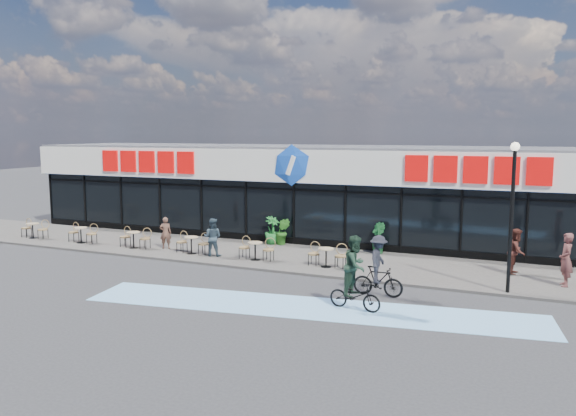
% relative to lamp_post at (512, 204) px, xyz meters
% --- Properties ---
extents(ground, '(120.00, 120.00, 0.00)m').
position_rel_lamp_post_xyz_m(ground, '(-9.51, -2.30, -3.02)').
color(ground, '#28282B').
rests_on(ground, ground).
extents(sidewalk, '(44.00, 5.00, 0.10)m').
position_rel_lamp_post_xyz_m(sidewalk, '(-9.51, 2.20, -2.97)').
color(sidewalk, '#524F49').
rests_on(sidewalk, ground).
extents(bike_lane, '(14.17, 4.13, 0.01)m').
position_rel_lamp_post_xyz_m(bike_lane, '(-5.51, -3.80, -3.01)').
color(bike_lane, '#72AAD8').
rests_on(bike_lane, ground).
extents(building, '(30.60, 6.57, 4.75)m').
position_rel_lamp_post_xyz_m(building, '(-9.51, 7.63, -0.68)').
color(building, black).
rests_on(building, ground).
extents(lamp_post, '(0.28, 0.28, 4.88)m').
position_rel_lamp_post_xyz_m(lamp_post, '(0.00, 0.00, 0.00)').
color(lamp_post, black).
rests_on(lamp_post, sidewalk).
extents(bistro_set_0, '(1.54, 0.62, 0.90)m').
position_rel_lamp_post_xyz_m(bistro_set_0, '(-21.93, 1.05, -2.46)').
color(bistro_set_0, tan).
rests_on(bistro_set_0, sidewalk).
extents(bistro_set_1, '(1.54, 0.62, 0.90)m').
position_rel_lamp_post_xyz_m(bistro_set_1, '(-18.86, 1.05, -2.46)').
color(bistro_set_1, tan).
rests_on(bistro_set_1, sidewalk).
extents(bistro_set_2, '(1.54, 0.62, 0.90)m').
position_rel_lamp_post_xyz_m(bistro_set_2, '(-15.80, 1.05, -2.46)').
color(bistro_set_2, tan).
rests_on(bistro_set_2, sidewalk).
extents(bistro_set_3, '(1.54, 0.62, 0.90)m').
position_rel_lamp_post_xyz_m(bistro_set_3, '(-12.74, 1.05, -2.46)').
color(bistro_set_3, tan).
rests_on(bistro_set_3, sidewalk).
extents(bistro_set_4, '(1.54, 0.62, 0.90)m').
position_rel_lamp_post_xyz_m(bistro_set_4, '(-9.67, 1.05, -2.46)').
color(bistro_set_4, tan).
rests_on(bistro_set_4, sidewalk).
extents(bistro_set_5, '(1.54, 0.62, 0.90)m').
position_rel_lamp_post_xyz_m(bistro_set_5, '(-6.61, 1.05, -2.46)').
color(bistro_set_5, tan).
rests_on(bistro_set_5, sidewalk).
extents(potted_plant_left, '(0.96, 0.96, 1.30)m').
position_rel_lamp_post_xyz_m(potted_plant_left, '(-10.45, 4.31, -2.27)').
color(potted_plant_left, '#1F6D29').
rests_on(potted_plant_left, sidewalk).
extents(potted_plant_mid, '(0.82, 0.73, 1.24)m').
position_rel_lamp_post_xyz_m(potted_plant_mid, '(-9.93, 4.31, -2.29)').
color(potted_plant_mid, '#2D6F1F').
rests_on(potted_plant_mid, sidewalk).
extents(potted_plant_right, '(0.88, 0.93, 1.33)m').
position_rel_lamp_post_xyz_m(potted_plant_right, '(-5.41, 4.25, -2.25)').
color(potted_plant_right, '#185425').
rests_on(potted_plant_right, sidewalk).
extents(patron_left, '(0.62, 0.53, 1.43)m').
position_rel_lamp_post_xyz_m(patron_left, '(-14.39, 1.42, -2.20)').
color(patron_left, brown).
rests_on(patron_left, sidewalk).
extents(patron_right, '(0.87, 0.73, 1.61)m').
position_rel_lamp_post_xyz_m(patron_right, '(-11.67, 0.94, -2.11)').
color(patron_right, '#2F3F49').
rests_on(patron_right, sidewalk).
extents(pedestrian_a, '(0.56, 0.74, 1.83)m').
position_rel_lamp_post_xyz_m(pedestrian_a, '(1.75, 1.57, -2.00)').
color(pedestrian_a, brown).
rests_on(pedestrian_a, sidewalk).
extents(pedestrian_b, '(0.76, 0.91, 1.69)m').
position_rel_lamp_post_xyz_m(pedestrian_b, '(0.18, 2.71, -2.07)').
color(pedestrian_b, '#401D17').
rests_on(pedestrian_b, sidewalk).
extents(cyclist_a, '(1.72, 0.98, 2.27)m').
position_rel_lamp_post_xyz_m(cyclist_a, '(-4.16, -3.43, -2.05)').
color(cyclist_a, black).
rests_on(cyclist_a, ground).
extents(cyclist_b, '(1.64, 1.01, 2.01)m').
position_rel_lamp_post_xyz_m(cyclist_b, '(-3.88, -1.76, -2.12)').
color(cyclist_b, black).
rests_on(cyclist_b, ground).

